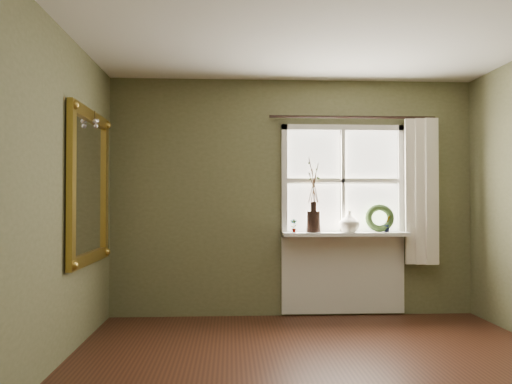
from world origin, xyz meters
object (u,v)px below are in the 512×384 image
object	(u,v)px
dark_jug	(314,222)
gilt_mirror	(89,186)
cream_vase	(349,221)
wreath	(380,221)

from	to	relation	value
dark_jug	gilt_mirror	bearing A→B (deg)	-160.27
dark_jug	cream_vase	world-z (taller)	cream_vase
dark_jug	wreath	distance (m)	0.74
cream_vase	wreath	xyz separation A→B (m)	(0.34, 0.04, 0.00)
cream_vase	wreath	bearing A→B (deg)	6.64
wreath	gilt_mirror	world-z (taller)	gilt_mirror
dark_jug	cream_vase	distance (m)	0.39
dark_jug	gilt_mirror	size ratio (longest dim) A/B	0.17
cream_vase	wreath	world-z (taller)	wreath
cream_vase	gilt_mirror	xyz separation A→B (m)	(-2.56, -0.78, 0.35)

